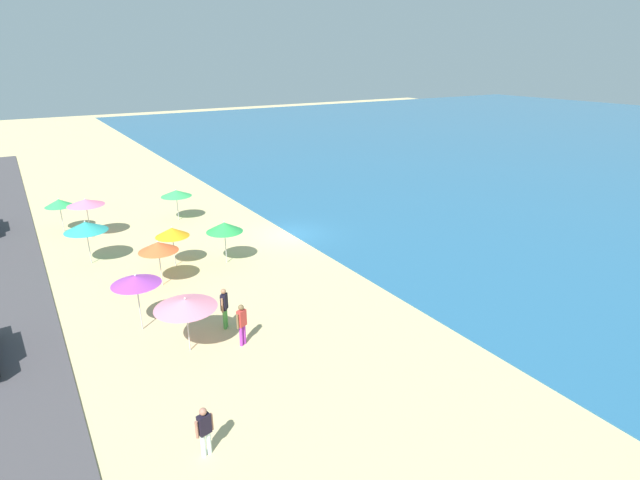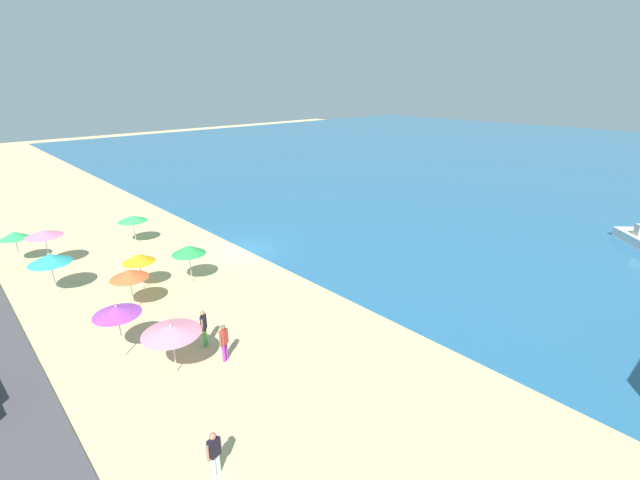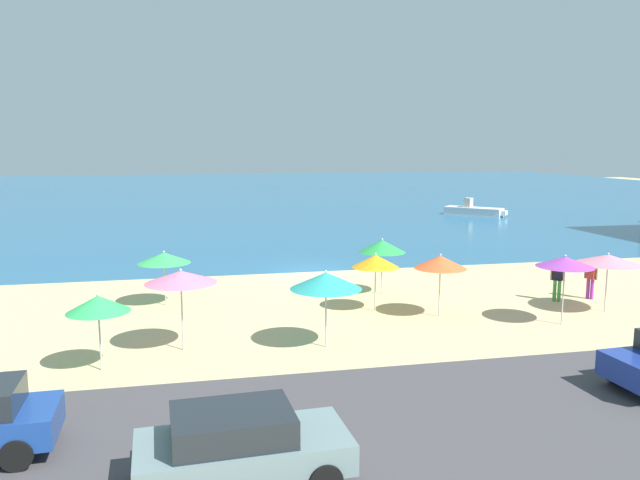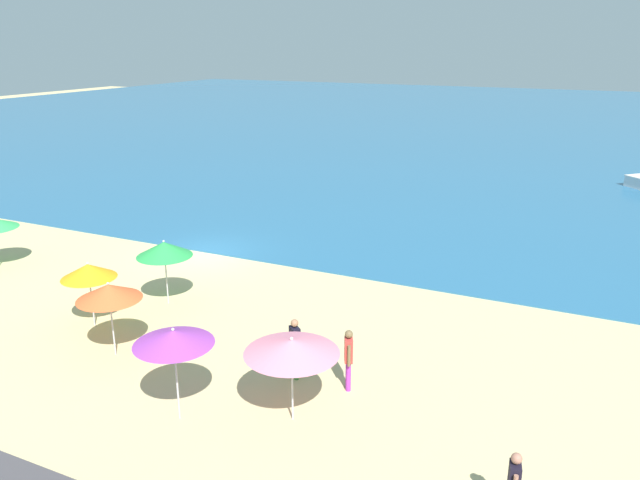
# 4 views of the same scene
# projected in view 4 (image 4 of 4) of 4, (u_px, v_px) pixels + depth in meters

# --- Properties ---
(ground_plane) EXTENTS (160.00, 160.00, 0.00)m
(ground_plane) POSITION_uv_depth(u_px,v_px,m) (206.00, 253.00, 28.29)
(ground_plane) COLOR #CEB981
(sea) EXTENTS (150.00, 110.00, 0.05)m
(sea) POSITION_uv_depth(u_px,v_px,m) (470.00, 119.00, 75.66)
(sea) COLOR #26618B
(sea) RESTS_ON ground_plane
(beach_umbrella_0) EXTENTS (2.01, 2.01, 2.54)m
(beach_umbrella_0) POSITION_uv_depth(u_px,v_px,m) (173.00, 337.00, 15.24)
(beach_umbrella_0) COLOR #B2B2B7
(beach_umbrella_0) RESTS_ON ground_plane
(beach_umbrella_1) EXTENTS (1.81, 1.81, 2.27)m
(beach_umbrella_1) POSITION_uv_depth(u_px,v_px,m) (88.00, 271.00, 20.52)
(beach_umbrella_1) COLOR #B2B2B7
(beach_umbrella_1) RESTS_ON ground_plane
(beach_umbrella_3) EXTENTS (1.94, 1.94, 2.38)m
(beach_umbrella_3) POSITION_uv_depth(u_px,v_px,m) (109.00, 292.00, 18.52)
(beach_umbrella_3) COLOR #B2B2B7
(beach_umbrella_3) RESTS_ON ground_plane
(beach_umbrella_4) EXTENTS (2.39, 2.39, 2.31)m
(beach_umbrella_4) POSITION_uv_depth(u_px,v_px,m) (292.00, 347.00, 15.27)
(beach_umbrella_4) COLOR #B2B2B7
(beach_umbrella_4) RESTS_ON ground_plane
(beach_umbrella_8) EXTENTS (2.00, 2.00, 2.43)m
(beach_umbrella_8) POSITION_uv_depth(u_px,v_px,m) (164.00, 249.00, 22.24)
(beach_umbrella_8) COLOR #B2B2B7
(beach_umbrella_8) RESTS_ON ground_plane
(bather_0) EXTENTS (0.35, 0.52, 1.78)m
(bather_0) POSITION_uv_depth(u_px,v_px,m) (348.00, 356.00, 16.97)
(bather_0) COLOR purple
(bather_0) RESTS_ON ground_plane
(bather_2) EXTENTS (0.45, 0.40, 1.82)m
(bather_2) POSITION_uv_depth(u_px,v_px,m) (295.00, 345.00, 17.53)
(bather_2) COLOR green
(bather_2) RESTS_ON ground_plane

